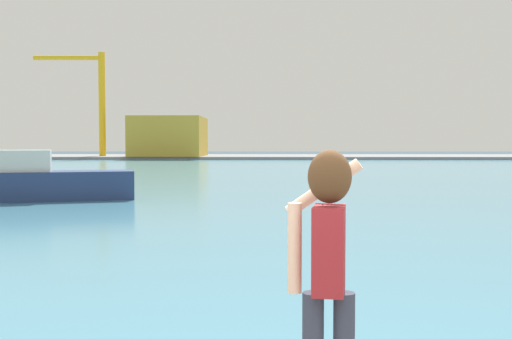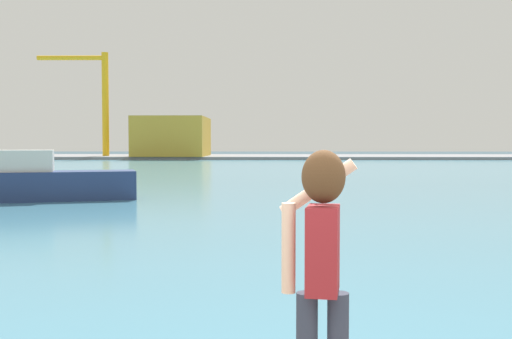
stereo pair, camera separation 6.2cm
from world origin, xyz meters
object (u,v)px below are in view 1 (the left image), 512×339
(warehouse_left, at_px, (170,137))
(port_crane, at_px, (94,93))
(person_photographer, at_px, (327,255))
(boat_moored, at_px, (38,182))

(warehouse_left, bearing_deg, port_crane, -179.16)
(warehouse_left, bearing_deg, person_photographer, -80.55)
(boat_moored, distance_m, port_crane, 68.55)
(person_photographer, height_order, boat_moored, person_photographer)
(person_photographer, relative_size, boat_moored, 0.22)
(person_photographer, bearing_deg, boat_moored, 34.01)
(person_photographer, xyz_separation_m, boat_moored, (-9.94, 21.63, -0.95))
(port_crane, bearing_deg, person_photographer, -73.50)
(boat_moored, height_order, port_crane, port_crane)
(boat_moored, xyz_separation_m, warehouse_left, (-4.69, 66.19, 2.52))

